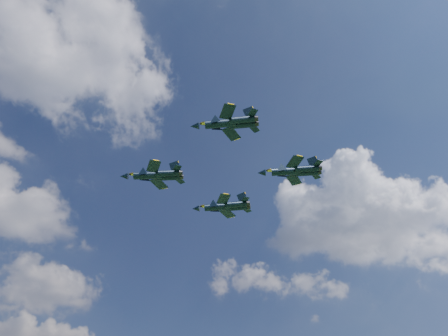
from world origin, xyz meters
TOP-DOWN VIEW (x-y plane):
  - jet_lead at (-8.23, 13.18)m, footprint 14.88×11.90m
  - jet_left at (-3.30, -11.54)m, footprint 13.20×11.55m
  - jet_right at (13.17, 17.77)m, footprint 14.87×13.22m
  - jet_slot at (18.03, -4.70)m, footprint 14.44×12.13m

SIDE VIEW (x-z plane):
  - jet_left at x=-3.30m, z-range 59.12..62.51m
  - jet_slot at x=18.03m, z-range 59.62..63.27m
  - jet_lead at x=-8.23m, z-range 59.74..63.45m
  - jet_right at x=13.17m, z-range 60.20..64.04m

